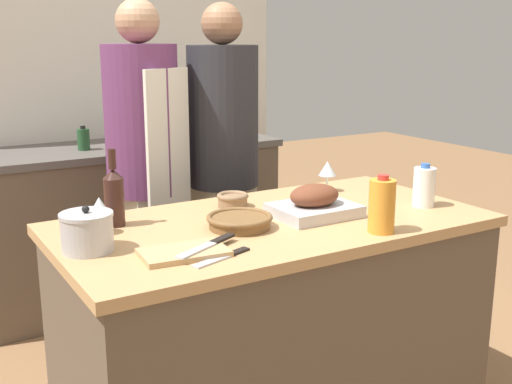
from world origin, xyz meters
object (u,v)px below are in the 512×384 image
at_px(stock_pot, 87,232).
at_px(person_cook_aproned, 144,166).
at_px(milk_jug, 424,187).
at_px(person_cook_guest, 224,161).
at_px(knife_paring, 224,257).
at_px(condiment_bottle_tall, 144,133).
at_px(wine_glass_left, 327,169).
at_px(cutting_board, 184,253).
at_px(wine_bottle_green, 114,196).
at_px(wine_glass_right, 99,207).
at_px(wicker_basket, 240,221).
at_px(knife_chef, 209,245).
at_px(condiment_bottle_short, 83,139).
at_px(mixing_bowl, 233,200).
at_px(roasting_pan, 314,204).
at_px(juice_jug, 382,206).

xyz_separation_m(stock_pot, person_cook_aproned, (0.53, 0.87, 0.00)).
bearing_deg(milk_jug, person_cook_guest, 111.42).
bearing_deg(knife_paring, milk_jug, 7.79).
bearing_deg(condiment_bottle_tall, wine_glass_left, -74.76).
height_order(cutting_board, knife_paring, cutting_board).
relative_size(wine_bottle_green, condiment_bottle_tall, 1.88).
relative_size(wine_glass_right, person_cook_aproned, 0.08).
relative_size(wine_glass_right, condiment_bottle_tall, 0.86).
bearing_deg(stock_pot, wicker_basket, -3.12).
relative_size(wine_glass_right, knife_chef, 0.49).
bearing_deg(knife_chef, stock_pot, 148.81).
bearing_deg(knife_chef, knife_paring, -81.36).
bearing_deg(knife_chef, person_cook_aproned, 79.33).
bearing_deg(condiment_bottle_short, stock_pot, -105.87).
bearing_deg(mixing_bowl, knife_paring, -121.42).
relative_size(roasting_pan, mixing_bowl, 2.42).
bearing_deg(wine_glass_right, juice_jug, -30.01).
bearing_deg(knife_chef, cutting_board, 177.28).
xyz_separation_m(wine_glass_left, person_cook_aproned, (-0.61, 0.61, -0.03)).
height_order(wine_bottle_green, person_cook_aproned, person_cook_aproned).
relative_size(cutting_board, wine_bottle_green, 1.01).
relative_size(roasting_pan, wine_glass_right, 2.38).
relative_size(wicker_basket, knife_chef, 0.91).
bearing_deg(milk_jug, knife_chef, -176.88).
bearing_deg(wine_glass_right, condiment_bottle_tall, 63.26).
xyz_separation_m(stock_pot, wine_glass_right, (0.09, 0.16, 0.03)).
xyz_separation_m(roasting_pan, juice_jug, (0.08, -0.28, 0.05)).
xyz_separation_m(wine_glass_left, condiment_bottle_short, (-0.69, 1.30, 0.01)).
relative_size(wine_glass_left, wine_glass_right, 1.04).
height_order(cutting_board, wine_glass_right, wine_glass_right).
xyz_separation_m(wicker_basket, stock_pot, (-0.53, 0.03, 0.04)).
relative_size(roasting_pan, person_cook_guest, 0.18).
xyz_separation_m(cutting_board, person_cook_aproned, (0.28, 1.06, 0.06)).
relative_size(juice_jug, wine_bottle_green, 0.73).
bearing_deg(wine_glass_right, cutting_board, -67.05).
bearing_deg(roasting_pan, wicker_basket, 178.14).
bearing_deg(mixing_bowl, cutting_board, -133.61).
distance_m(cutting_board, mixing_bowl, 0.59).
bearing_deg(knife_paring, mixing_bowl, 58.58).
xyz_separation_m(wicker_basket, condiment_bottle_short, (-0.09, 1.58, 0.08)).
bearing_deg(person_cook_aproned, juice_jug, -94.66).
xyz_separation_m(roasting_pan, condiment_bottle_tall, (-0.07, 1.58, 0.07)).
bearing_deg(milk_jug, condiment_bottle_short, 117.15).
height_order(juice_jug, knife_chef, juice_jug).
bearing_deg(condiment_bottle_tall, juice_jug, -85.52).
height_order(mixing_bowl, wine_glass_left, wine_glass_left).
distance_m(milk_jug, wine_glass_right, 1.26).
distance_m(stock_pot, person_cook_guest, 1.25).
bearing_deg(person_cook_guest, wine_glass_left, -81.50).
height_order(juice_jug, condiment_bottle_tall, juice_jug).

